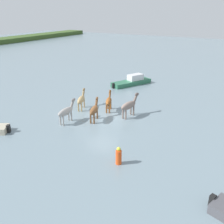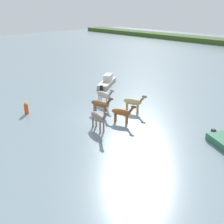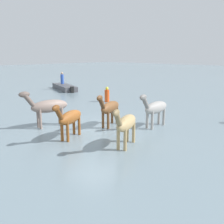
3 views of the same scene
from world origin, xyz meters
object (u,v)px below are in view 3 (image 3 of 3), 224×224
Objects in this scene: horse_pinto_flank at (70,118)px; horse_dark_mare at (126,124)px; horse_dun_straggler at (48,107)px; buoy_channel_marker at (107,95)px; person_spotter_bow at (62,78)px; horse_gray_outer at (109,108)px; horse_rear_stallion at (155,108)px; boat_launch_far at (65,88)px.

horse_dark_mare reaches higher than horse_pinto_flank.
horse_dark_mare is at bearing 88.00° from horse_pinto_flank.
horse_dun_straggler is 2.14× the size of buoy_channel_marker.
horse_dun_straggler is at bearing 51.95° from person_spotter_bow.
horse_gray_outer is 2.27m from horse_rear_stallion.
horse_gray_outer is (-2.20, 2.12, -0.08)m from horse_dun_straggler.
horse_pinto_flank is 1.84× the size of buoy_channel_marker.
horse_gray_outer reaches higher than boat_launch_far.
horse_gray_outer reaches higher than buoy_channel_marker.
horse_gray_outer is at bearing 171.80° from boat_launch_far.
horse_rear_stallion is 7.27m from buoy_channel_marker.
horse_dun_straggler is at bearing 21.55° from buoy_channel_marker.
person_spotter_bow is at bearing 37.41° from boat_launch_far.
horse_pinto_flank is at bearing 163.44° from boat_launch_far.
boat_launch_far is at bearing -118.85° from horse_dun_straggler.
boat_launch_far is 4.15× the size of buoy_channel_marker.
horse_gray_outer is (-2.54, -0.10, 0.04)m from horse_pinto_flank.
person_spotter_bow is at bearing -109.77° from horse_rear_stallion.
buoy_channel_marker is at bearing -151.85° from horse_dark_mare.
horse_dun_straggler reaches higher than boat_launch_far.
horse_pinto_flank is 0.97× the size of horse_dark_mare.
person_spotter_bow reaches higher than horse_gray_outer.
buoy_channel_marker reaches higher than boat_launch_far.
person_spotter_bow is (-8.32, -10.63, 0.09)m from horse_dun_straggler.
horse_dun_straggler is 13.50m from person_spotter_bow.
horse_rear_stallion is 1.92× the size of person_spotter_bow.
horse_rear_stallion is (-3.66, 3.85, -0.06)m from horse_dun_straggler.
person_spotter_bow is (-7.74, -15.24, 0.19)m from horse_dark_mare.
horse_rear_stallion is at bearing 72.16° from person_spotter_bow.
person_spotter_bow reaches higher than horse_dark_mare.
buoy_channel_marker is (-6.22, -7.29, -0.44)m from horse_dark_mare.
horse_pinto_flank is 2.54m from horse_gray_outer.
horse_gray_outer is at bearing 146.15° from horse_dun_straggler.
horse_pinto_flank is 2.55m from horse_dark_mare.
horse_gray_outer is 6.66m from buoy_channel_marker.
boat_launch_far is at bearing -110.33° from horse_rear_stallion.
horse_dark_mare is 17.09m from person_spotter_bow.
horse_dark_mare is 0.46× the size of boat_launch_far.
person_spotter_bow reaches higher than buoy_channel_marker.
horse_pinto_flank is 0.95× the size of horse_gray_outer.
horse_rear_stallion is 15.05m from boat_launch_far.
horse_dark_mare is at bearing 11.76° from horse_rear_stallion.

